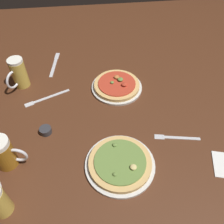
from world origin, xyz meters
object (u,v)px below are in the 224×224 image
pizza_plate_near (120,163)px  pizza_plate_far (117,86)px  knife_right (55,64)px  fork_spare (46,98)px  fork_left (176,138)px  beer_mug_dark (4,153)px  beer_mug_amber (18,73)px  ramekin_sauce (46,130)px

pizza_plate_near → pizza_plate_far: bearing=84.0°
pizza_plate_far → knife_right: size_ratio=1.14×
pizza_plate_near → fork_spare: (-0.32, 0.43, -0.01)m
pizza_plate_far → fork_left: (0.22, -0.35, -0.01)m
knife_right → fork_spare: size_ratio=1.03×
pizza_plate_far → beer_mug_dark: 0.63m
pizza_plate_near → beer_mug_amber: bearing=129.9°
fork_left → beer_mug_dark: bearing=-176.7°
ramekin_sauce → knife_right: 0.50m
beer_mug_dark → beer_mug_amber: size_ratio=0.89×
knife_right → fork_spare: (-0.03, -0.28, 0.00)m
beer_mug_amber → ramekin_sauce: beer_mug_amber is taller
pizza_plate_near → pizza_plate_far: 0.46m
fork_left → fork_spare: 0.67m
pizza_plate_near → beer_mug_amber: beer_mug_amber is taller
fork_left → fork_spare: bearing=151.3°
ramekin_sauce → knife_right: (0.02, 0.50, -0.01)m
knife_right → pizza_plate_far: bearing=-36.2°
pizza_plate_near → knife_right: size_ratio=1.21×
ramekin_sauce → knife_right: ramekin_sauce is taller
pizza_plate_near → knife_right: (-0.29, 0.71, -0.01)m
pizza_plate_far → beer_mug_dark: size_ratio=1.83×
ramekin_sauce → pizza_plate_near: bearing=-33.8°
pizza_plate_far → fork_spare: pizza_plate_far is taller
pizza_plate_far → beer_mug_amber: beer_mug_amber is taller
beer_mug_dark → pizza_plate_near: bearing=-8.4°
pizza_plate_far → fork_left: bearing=-58.5°
beer_mug_amber → fork_spare: bearing=-41.0°
ramekin_sauce → knife_right: size_ratio=0.23×
fork_left → pizza_plate_near: bearing=-158.2°
knife_right → pizza_plate_near: bearing=-67.7°
pizza_plate_far → fork_left: pizza_plate_far is taller
pizza_plate_far → ramekin_sauce: size_ratio=5.03×
beer_mug_dark → knife_right: size_ratio=0.62×
beer_mug_amber → fork_left: 0.84m
pizza_plate_near → beer_mug_dark: (-0.45, 0.07, 0.06)m
beer_mug_dark → pizza_plate_far: bearing=38.7°
ramekin_sauce → pizza_plate_far: bearing=35.8°
pizza_plate_far → fork_spare: size_ratio=1.18×
ramekin_sauce → fork_left: size_ratio=0.26×
pizza_plate_near → fork_left: (0.27, 0.11, -0.01)m
beer_mug_dark → beer_mug_amber: beer_mug_amber is taller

